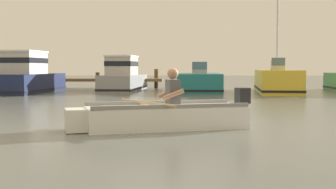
# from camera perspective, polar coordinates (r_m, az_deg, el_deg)

# --- Properties ---
(ground_plane) EXTENTS (120.00, 120.00, 0.00)m
(ground_plane) POSITION_cam_1_polar(r_m,az_deg,el_deg) (9.68, -0.30, -3.72)
(ground_plane) COLOR slate
(wooden_dock) EXTENTS (13.66, 1.64, 1.11)m
(wooden_dock) POSITION_cam_1_polar(r_m,az_deg,el_deg) (27.36, -15.13, 1.78)
(wooden_dock) COLOR brown
(wooden_dock) RESTS_ON ground
(rowboat_with_person) EXTENTS (3.66, 1.98, 1.19)m
(rowboat_with_person) POSITION_cam_1_polar(r_m,az_deg,el_deg) (8.97, -0.75, -2.66)
(rowboat_with_person) COLOR white
(rowboat_with_person) RESTS_ON ground
(moored_boat_navy) EXTENTS (2.27, 5.55, 1.98)m
(moored_boat_navy) POSITION_cam_1_polar(r_m,az_deg,el_deg) (22.66, -17.18, 2.06)
(moored_boat_navy) COLOR #19234C
(moored_boat_navy) RESTS_ON ground
(moored_boat_grey) EXTENTS (2.06, 5.47, 1.81)m
(moored_boat_grey) POSITION_cam_1_polar(r_m,az_deg,el_deg) (23.73, -5.60, 2.10)
(moored_boat_grey) COLOR gray
(moored_boat_grey) RESTS_ON ground
(moored_boat_teal) EXTENTS (2.26, 5.46, 1.48)m
(moored_boat_teal) POSITION_cam_1_polar(r_m,az_deg,el_deg) (23.06, 3.94, 1.47)
(moored_boat_teal) COLOR #1E727A
(moored_boat_teal) RESTS_ON ground
(moored_boat_yellow) EXTENTS (2.49, 6.48, 4.86)m
(moored_boat_yellow) POSITION_cam_1_polar(r_m,az_deg,el_deg) (22.75, 13.40, 1.59)
(moored_boat_yellow) COLOR gold
(moored_boat_yellow) RESTS_ON ground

